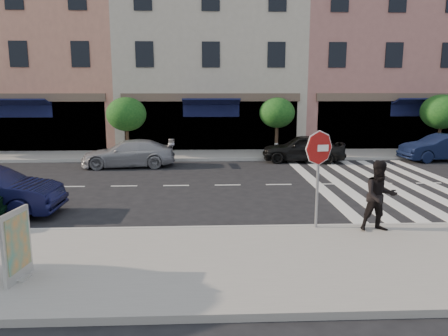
% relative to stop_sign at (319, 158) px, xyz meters
% --- Properties ---
extents(ground, '(120.00, 120.00, 0.00)m').
position_rel_stop_sign_xyz_m(ground, '(-2.02, 1.67, -2.01)').
color(ground, black).
rests_on(ground, ground).
extents(sidewalk_near, '(60.00, 4.50, 0.15)m').
position_rel_stop_sign_xyz_m(sidewalk_near, '(-2.02, -2.08, -1.93)').
color(sidewalk_near, gray).
rests_on(sidewalk_near, ground).
extents(sidewalk_far, '(60.00, 3.00, 0.15)m').
position_rel_stop_sign_xyz_m(sidewalk_far, '(-2.02, 12.67, -1.93)').
color(sidewalk_far, gray).
rests_on(sidewalk_far, ground).
extents(building_west_mid, '(10.00, 9.00, 14.00)m').
position_rel_stop_sign_xyz_m(building_west_mid, '(-13.02, 18.67, 4.99)').
color(building_west_mid, tan).
rests_on(building_west_mid, ground).
extents(building_centre, '(11.00, 9.00, 11.00)m').
position_rel_stop_sign_xyz_m(building_centre, '(-2.52, 18.67, 3.49)').
color(building_centre, beige).
rests_on(building_centre, ground).
extents(building_east_mid, '(13.00, 9.00, 13.00)m').
position_rel_stop_sign_xyz_m(building_east_mid, '(9.48, 18.67, 4.49)').
color(building_east_mid, '#B5766B').
rests_on(building_east_mid, ground).
extents(street_tree_wb, '(2.10, 2.10, 3.06)m').
position_rel_stop_sign_xyz_m(street_tree_wb, '(-7.02, 12.47, 0.30)').
color(street_tree_wb, '#473323').
rests_on(street_tree_wb, sidewalk_far).
extents(street_tree_c, '(1.90, 1.90, 3.04)m').
position_rel_stop_sign_xyz_m(street_tree_c, '(0.98, 12.47, 0.35)').
color(street_tree_c, '#473323').
rests_on(street_tree_c, sidewalk_far).
extents(street_tree_ea, '(2.20, 2.20, 3.19)m').
position_rel_stop_sign_xyz_m(street_tree_ea, '(9.98, 12.47, 0.39)').
color(street_tree_ea, '#473323').
rests_on(street_tree_ea, sidewalk_far).
extents(stop_sign, '(0.90, 0.15, 2.56)m').
position_rel_stop_sign_xyz_m(stop_sign, '(0.00, 0.00, 0.00)').
color(stop_sign, gray).
rests_on(stop_sign, sidewalk_near).
extents(walker, '(0.91, 0.73, 1.82)m').
position_rel_stop_sign_xyz_m(walker, '(1.51, -0.33, -0.95)').
color(walker, black).
rests_on(walker, sidewalk_near).
extents(poster_board, '(0.36, 0.90, 1.38)m').
position_rel_stop_sign_xyz_m(poster_board, '(-6.47, -2.85, -1.19)').
color(poster_board, beige).
rests_on(poster_board, sidewalk_near).
extents(car_far_left, '(4.49, 2.08, 1.27)m').
position_rel_stop_sign_xyz_m(car_far_left, '(-6.53, 9.80, -1.37)').
color(car_far_left, '#98989D').
rests_on(car_far_left, ground).
extents(car_far_mid, '(4.28, 2.14, 1.40)m').
position_rel_stop_sign_xyz_m(car_far_mid, '(2.07, 10.77, -1.31)').
color(car_far_mid, black).
rests_on(car_far_mid, ground).
extents(car_far_right, '(4.28, 1.90, 1.36)m').
position_rel_stop_sign_xyz_m(car_far_right, '(9.21, 10.77, -1.32)').
color(car_far_right, black).
rests_on(car_far_right, ground).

